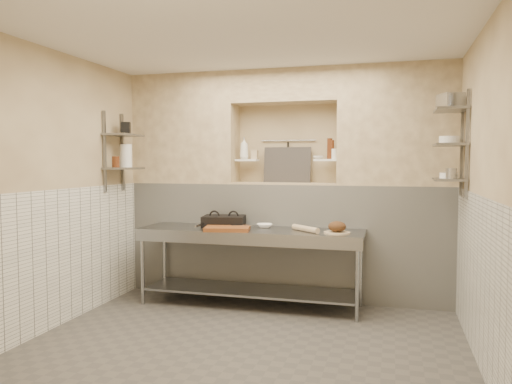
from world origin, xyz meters
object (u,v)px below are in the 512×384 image
(prep_table, at_px, (250,251))
(mixing_bowl, at_px, (265,226))
(cutting_board, at_px, (227,228))
(bread_loaf, at_px, (337,227))
(rolling_pin, at_px, (305,229))
(jug_left, at_px, (126,156))
(bottle_soap, at_px, (244,148))
(panini_press, at_px, (224,221))
(bowl_alcove, at_px, (318,157))

(prep_table, xyz_separation_m, mixing_bowl, (0.13, 0.17, 0.28))
(cutting_board, bearing_deg, bread_loaf, 4.50)
(prep_table, bearing_deg, mixing_bowl, 53.10)
(cutting_board, bearing_deg, rolling_pin, 9.08)
(jug_left, bearing_deg, prep_table, 3.03)
(cutting_board, distance_m, jug_left, 1.57)
(prep_table, relative_size, bottle_soap, 9.44)
(panini_press, xyz_separation_m, cutting_board, (0.14, -0.29, -0.04))
(prep_table, distance_m, panini_press, 0.50)
(cutting_board, height_order, jug_left, jug_left)
(bowl_alcove, bearing_deg, prep_table, -143.03)
(mixing_bowl, height_order, bowl_alcove, bowl_alcove)
(mixing_bowl, xyz_separation_m, bowl_alcove, (0.58, 0.36, 0.81))
(panini_press, xyz_separation_m, bottle_soap, (0.13, 0.41, 0.88))
(rolling_pin, bearing_deg, cutting_board, -170.92)
(bottle_soap, bearing_deg, bread_loaf, -25.98)
(bread_loaf, height_order, bowl_alcove, bowl_alcove)
(mixing_bowl, xyz_separation_m, jug_left, (-1.67, -0.25, 0.83))
(prep_table, height_order, bottle_soap, bottle_soap)
(cutting_board, relative_size, bowl_alcove, 3.97)
(cutting_board, height_order, rolling_pin, rolling_pin)
(prep_table, distance_m, bottle_soap, 1.34)
(rolling_pin, bearing_deg, bread_loaf, -6.80)
(cutting_board, height_order, bottle_soap, bottle_soap)
(mixing_bowl, bearing_deg, bowl_alcove, 32.03)
(panini_press, height_order, mixing_bowl, panini_press)
(cutting_board, height_order, mixing_bowl, mixing_bowl)
(cutting_board, relative_size, bread_loaf, 2.57)
(rolling_pin, bearing_deg, bottle_soap, 147.54)
(bread_loaf, height_order, bottle_soap, bottle_soap)
(jug_left, bearing_deg, bread_loaf, 0.11)
(panini_press, relative_size, bread_loaf, 2.76)
(bottle_soap, bearing_deg, mixing_bowl, -44.89)
(bottle_soap, height_order, jug_left, bottle_soap)
(bowl_alcove, bearing_deg, cutting_board, -142.72)
(bottle_soap, distance_m, jug_left, 1.45)
(cutting_board, distance_m, mixing_bowl, 0.49)
(prep_table, xyz_separation_m, rolling_pin, (0.65, -0.03, 0.29))
(bread_loaf, relative_size, jug_left, 0.70)
(rolling_pin, height_order, jug_left, jug_left)
(panini_press, bearing_deg, rolling_pin, -17.13)
(cutting_board, distance_m, bottle_soap, 1.16)
(cutting_board, xyz_separation_m, bottle_soap, (-0.01, 0.70, 0.93))
(mixing_bowl, xyz_separation_m, bread_loaf, (0.88, -0.25, 0.05))
(bowl_alcove, bearing_deg, bottle_soap, -179.65)
(bottle_soap, bearing_deg, jug_left, -155.20)
(jug_left, bearing_deg, rolling_pin, 1.24)
(prep_table, bearing_deg, bread_loaf, -4.38)
(panini_press, xyz_separation_m, rolling_pin, (1.01, -0.15, -0.03))
(mixing_bowl, bearing_deg, bread_loaf, -15.64)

